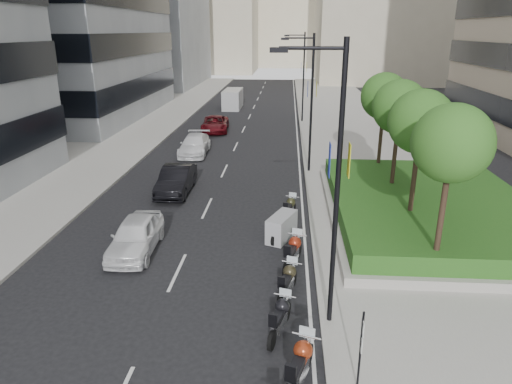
# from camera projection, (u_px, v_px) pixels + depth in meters

# --- Properties ---
(ground) EXTENTS (160.00, 160.00, 0.00)m
(ground) POSITION_uv_depth(u_px,v_px,m) (195.00, 336.00, 14.44)
(ground) COLOR black
(ground) RESTS_ON ground
(sidewalk_right) EXTENTS (10.00, 100.00, 0.15)m
(sidewalk_right) POSITION_uv_depth(u_px,v_px,m) (355.00, 135.00, 42.02)
(sidewalk_right) COLOR #9E9B93
(sidewalk_right) RESTS_ON ground
(sidewalk_left) EXTENTS (8.00, 100.00, 0.15)m
(sidewalk_left) POSITION_uv_depth(u_px,v_px,m) (132.00, 131.00, 43.39)
(sidewalk_left) COLOR #9E9B93
(sidewalk_left) RESTS_ON ground
(lane_edge) EXTENTS (0.12, 100.00, 0.01)m
(lane_edge) POSITION_uv_depth(u_px,v_px,m) (297.00, 134.00, 42.39)
(lane_edge) COLOR silver
(lane_edge) RESTS_ON ground
(lane_centre) EXTENTS (0.12, 100.00, 0.01)m
(lane_centre) POSITION_uv_depth(u_px,v_px,m) (242.00, 134.00, 42.73)
(lane_centre) COLOR silver
(lane_centre) RESTS_ON ground
(planter) EXTENTS (10.00, 14.00, 0.40)m
(planter) POSITION_uv_depth(u_px,v_px,m) (428.00, 215.00, 23.06)
(planter) COLOR #A29E97
(planter) RESTS_ON sidewalk_right
(hedge) EXTENTS (9.40, 13.40, 0.80)m
(hedge) POSITION_uv_depth(u_px,v_px,m) (430.00, 204.00, 22.86)
(hedge) COLOR #144716
(hedge) RESTS_ON planter
(tree_0) EXTENTS (2.80, 2.80, 6.30)m
(tree_0) POSITION_uv_depth(u_px,v_px,m) (452.00, 144.00, 15.82)
(tree_0) COLOR #332319
(tree_0) RESTS_ON planter
(tree_1) EXTENTS (2.80, 2.80, 6.30)m
(tree_1) POSITION_uv_depth(u_px,v_px,m) (421.00, 122.00, 19.58)
(tree_1) COLOR #332319
(tree_1) RESTS_ON planter
(tree_2) EXTENTS (2.80, 2.80, 6.30)m
(tree_2) POSITION_uv_depth(u_px,v_px,m) (400.00, 107.00, 23.34)
(tree_2) COLOR #332319
(tree_2) RESTS_ON planter
(tree_3) EXTENTS (2.80, 2.80, 6.30)m
(tree_3) POSITION_uv_depth(u_px,v_px,m) (384.00, 97.00, 27.10)
(tree_3) COLOR #332319
(tree_3) RESTS_ON planter
(lamp_post_0) EXTENTS (2.34, 0.45, 9.00)m
(lamp_post_0) POSITION_uv_depth(u_px,v_px,m) (333.00, 177.00, 13.41)
(lamp_post_0) COLOR black
(lamp_post_0) RESTS_ON ground
(lamp_post_1) EXTENTS (2.34, 0.45, 9.00)m
(lamp_post_1) POSITION_uv_depth(u_px,v_px,m) (309.00, 97.00, 29.39)
(lamp_post_1) COLOR black
(lamp_post_1) RESTS_ON ground
(lamp_post_2) EXTENTS (2.34, 0.45, 9.00)m
(lamp_post_2) POSITION_uv_depth(u_px,v_px,m) (302.00, 73.00, 46.31)
(lamp_post_2) COLOR black
(lamp_post_2) RESTS_ON ground
(parking_sign) EXTENTS (0.06, 0.32, 2.50)m
(parking_sign) POSITION_uv_depth(u_px,v_px,m) (361.00, 347.00, 11.75)
(parking_sign) COLOR black
(parking_sign) RESTS_ON ground
(motorcycle_1) EXTENTS (1.04, 2.40, 1.24)m
(motorcycle_1) POSITION_uv_depth(u_px,v_px,m) (300.00, 365.00, 12.23)
(motorcycle_1) COLOR black
(motorcycle_1) RESTS_ON ground
(motorcycle_2) EXTENTS (0.88, 2.16, 1.10)m
(motorcycle_2) POSITION_uv_depth(u_px,v_px,m) (280.00, 317.00, 14.41)
(motorcycle_2) COLOR black
(motorcycle_2) RESTS_ON ground
(motorcycle_3) EXTENTS (0.90, 2.22, 1.13)m
(motorcycle_3) POSITION_uv_depth(u_px,v_px,m) (288.00, 282.00, 16.43)
(motorcycle_3) COLOR black
(motorcycle_3) RESTS_ON ground
(motorcycle_4) EXTENTS (0.97, 2.38, 1.21)m
(motorcycle_4) POSITION_uv_depth(u_px,v_px,m) (293.00, 252.00, 18.53)
(motorcycle_4) COLOR black
(motorcycle_4) RESTS_ON ground
(motorcycle_5) EXTENTS (1.48, 2.11, 1.19)m
(motorcycle_5) POSITION_uv_depth(u_px,v_px,m) (282.00, 227.00, 21.00)
(motorcycle_5) COLOR black
(motorcycle_5) RESTS_ON ground
(motorcycle_6) EXTENTS (0.85, 2.09, 1.07)m
(motorcycle_6) POSITION_uv_depth(u_px,v_px,m) (290.00, 209.00, 23.25)
(motorcycle_6) COLOR black
(motorcycle_6) RESTS_ON ground
(car_a) EXTENTS (1.94, 4.50, 1.51)m
(car_a) POSITION_uv_depth(u_px,v_px,m) (136.00, 235.00, 19.76)
(car_a) COLOR white
(car_a) RESTS_ON ground
(car_b) EXTENTS (1.73, 4.79, 1.57)m
(car_b) POSITION_uv_depth(u_px,v_px,m) (176.00, 180.00, 26.98)
(car_b) COLOR black
(car_b) RESTS_ON ground
(car_c) EXTENTS (2.23, 5.15, 1.48)m
(car_c) POSITION_uv_depth(u_px,v_px,m) (195.00, 145.00, 35.48)
(car_c) COLOR white
(car_c) RESTS_ON ground
(car_d) EXTENTS (2.81, 5.39, 1.45)m
(car_d) POSITION_uv_depth(u_px,v_px,m) (215.00, 124.00, 43.46)
(car_d) COLOR #570A11
(car_d) RESTS_ON ground
(delivery_van) EXTENTS (2.09, 5.41, 2.27)m
(delivery_van) POSITION_uv_depth(u_px,v_px,m) (233.00, 100.00, 56.14)
(delivery_van) COLOR #AFAFB1
(delivery_van) RESTS_ON ground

